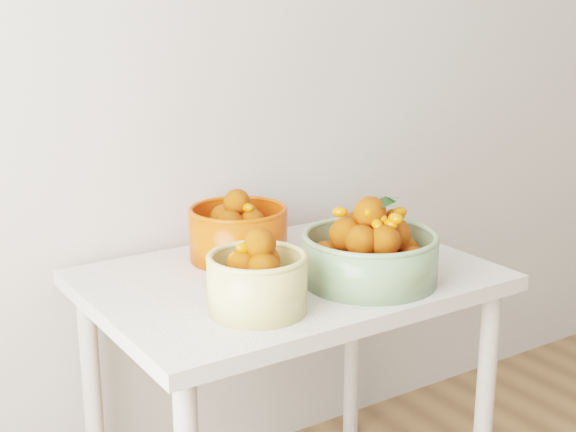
% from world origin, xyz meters
% --- Properties ---
extents(table, '(1.00, 0.70, 0.75)m').
position_xyz_m(table, '(-0.38, 1.60, 0.65)').
color(table, silver).
rests_on(table, ground).
extents(bowl_cream, '(0.26, 0.26, 0.19)m').
position_xyz_m(bowl_cream, '(-0.58, 1.43, 0.82)').
color(bowl_cream, '#DCCC7C').
rests_on(bowl_cream, table).
extents(bowl_green, '(0.38, 0.38, 0.22)m').
position_xyz_m(bowl_green, '(-0.25, 1.44, 0.83)').
color(bowl_green, gray).
rests_on(bowl_green, table).
extents(bowl_orange, '(0.34, 0.34, 0.19)m').
position_xyz_m(bowl_orange, '(-0.43, 1.77, 0.83)').
color(bowl_orange, '#EA3B0D').
rests_on(bowl_orange, table).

